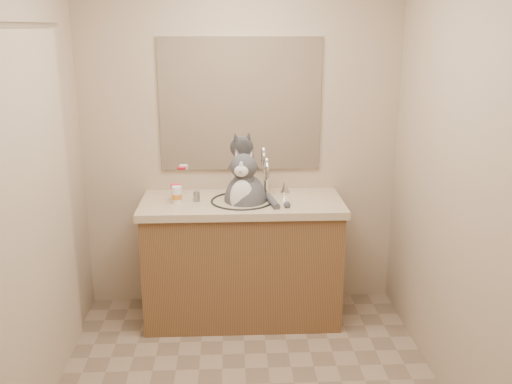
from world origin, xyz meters
TOP-DOWN VIEW (x-y plane):
  - room at (0.00, 0.00)m, footprint 2.22×2.52m
  - vanity at (0.00, 0.96)m, footprint 1.34×0.59m
  - mirror at (0.00, 1.24)m, footprint 1.10×0.02m
  - shower_curtain at (-1.05, 0.10)m, footprint 0.02×1.30m
  - cat at (0.02, 0.95)m, footprint 0.39×0.40m
  - pill_bottle_redcap at (-0.44, 0.98)m, footprint 0.07×0.07m
  - pill_bottle_orange at (-0.42, 0.92)m, footprint 0.08×0.08m
  - grey_canister at (-0.30, 0.96)m, footprint 0.05×0.05m

SIDE VIEW (x-z plane):
  - vanity at x=0.00m, z-range -0.12..1.00m
  - cat at x=0.02m, z-range 0.59..1.16m
  - grey_canister at x=-0.30m, z-range 0.85..0.92m
  - pill_bottle_orange at x=-0.42m, z-range 0.85..0.96m
  - pill_bottle_redcap at x=-0.44m, z-range 0.85..0.96m
  - shower_curtain at x=-1.05m, z-range 0.06..2.00m
  - room at x=0.00m, z-range -0.01..2.41m
  - mirror at x=0.00m, z-range 1.00..1.90m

